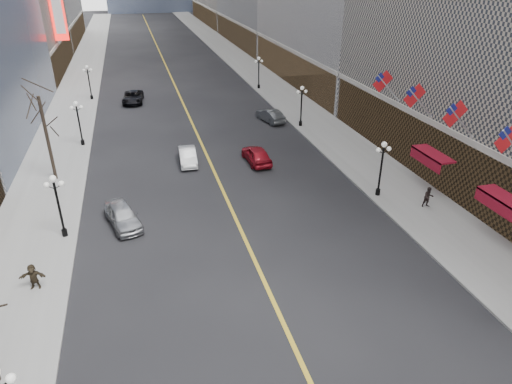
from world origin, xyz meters
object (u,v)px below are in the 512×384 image
streetlamp_east_2 (301,102)px  streetlamp_west_2 (78,119)px  car_nb_near (123,216)px  streetlamp_east_3 (259,69)px  car_sb_far (270,116)px  streetlamp_east_1 (382,163)px  streetlamp_west_1 (57,200)px  car_nb_far (133,97)px  streetlamp_west_3 (89,79)px  car_nb_mid (188,156)px  car_sb_mid (256,155)px

streetlamp_east_2 → streetlamp_west_2: 23.60m
car_nb_near → streetlamp_east_3: bearing=45.6°
streetlamp_east_2 → car_sb_far: streetlamp_east_2 is taller
streetlamp_east_1 → streetlamp_west_1: bearing=180.0°
streetlamp_east_1 → streetlamp_east_2: (0.00, 18.00, 0.00)m
streetlamp_east_1 → car_nb_far: bearing=118.7°
car_sb_far → streetlamp_west_1: bearing=31.0°
streetlamp_west_2 → streetlamp_west_3: 18.00m
streetlamp_east_2 → car_nb_mid: streetlamp_east_2 is taller
streetlamp_west_3 → car_nb_near: 35.63m
car_sb_mid → car_nb_mid: bearing=-16.6°
streetlamp_west_2 → car_sb_far: size_ratio=1.00×
streetlamp_west_2 → streetlamp_west_3: size_ratio=1.00×
streetlamp_east_1 → car_nb_near: bearing=178.1°
streetlamp_east_1 → car_nb_near: 19.84m
streetlamp_east_3 → car_nb_near: bearing=-119.1°
streetlamp_east_3 → streetlamp_west_2: same height
streetlamp_west_2 → streetlamp_west_3: same height
streetlamp_west_2 → car_sb_mid: bearing=-28.7°
streetlamp_east_2 → streetlamp_west_2: (-23.60, 0.00, 0.00)m
car_sb_far → streetlamp_east_3: bearing=-114.1°
streetlamp_east_3 → car_nb_mid: 28.88m
streetlamp_east_3 → car_nb_mid: (-13.80, -25.28, -2.20)m
streetlamp_west_2 → car_nb_mid: streetlamp_west_2 is taller
car_sb_mid → streetlamp_east_3: bearing=-108.8°
streetlamp_west_3 → streetlamp_east_1: bearing=-56.8°
streetlamp_east_1 → streetlamp_west_3: same height
car_sb_mid → streetlamp_west_1: bearing=26.9°
streetlamp_west_1 → streetlamp_west_2: (0.00, 18.00, 0.00)m
streetlamp_west_3 → car_nb_mid: bearing=-68.8°
streetlamp_east_3 → streetlamp_west_2: size_ratio=1.00×
car_nb_near → car_sb_far: car_nb_near is taller
streetlamp_east_3 → car_sb_mid: bearing=-105.8°
streetlamp_west_3 → car_nb_near: (3.88, -35.36, -2.11)m
streetlamp_west_1 → car_nb_far: streetlamp_west_1 is taller
streetlamp_east_2 → car_sb_mid: 11.79m
streetlamp_east_2 → streetlamp_west_1: bearing=-142.7°
streetlamp_east_1 → streetlamp_west_2: 29.68m
streetlamp_east_2 → streetlamp_west_2: bearing=180.0°
streetlamp_east_2 → streetlamp_west_1: same height
car_nb_near → car_sb_far: bearing=34.5°
car_nb_near → car_sb_mid: 14.86m
car_nb_near → car_nb_far: 32.55m
car_nb_near → streetlamp_west_1: bearing=174.1°
car_nb_near → streetlamp_west_2: bearing=87.3°
streetlamp_west_3 → car_nb_far: bearing=-27.6°
car_nb_far → car_sb_far: 19.80m
car_sb_far → streetlamp_east_2: bearing=122.5°
streetlamp_east_3 → car_nb_far: streetlamp_east_3 is taller
streetlamp_east_3 → car_sb_mid: 27.91m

